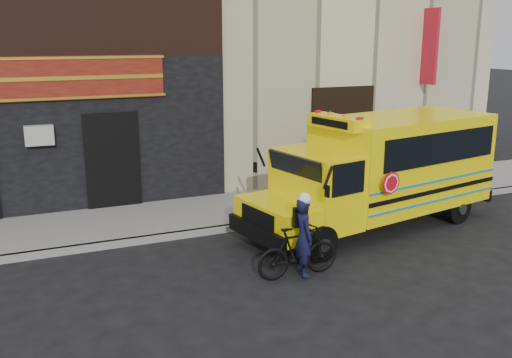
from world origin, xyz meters
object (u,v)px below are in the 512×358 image
object	(u,v)px
bicycle	(298,252)
cyclist	(304,239)
school_bus	(384,168)
sign_pole	(329,158)

from	to	relation	value
bicycle	cyclist	xyz separation A→B (m)	(0.10, -0.04, 0.26)
school_bus	sign_pole	bearing A→B (deg)	121.37
sign_pole	bicycle	size ratio (longest dim) A/B	1.60
school_bus	sign_pole	distance (m)	1.53
school_bus	cyclist	world-z (taller)	school_bus
school_bus	bicycle	bearing A→B (deg)	-149.48
bicycle	cyclist	distance (m)	0.28
school_bus	bicycle	distance (m)	4.07
school_bus	cyclist	bearing A→B (deg)	-148.20
bicycle	cyclist	size ratio (longest dim) A/B	1.11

